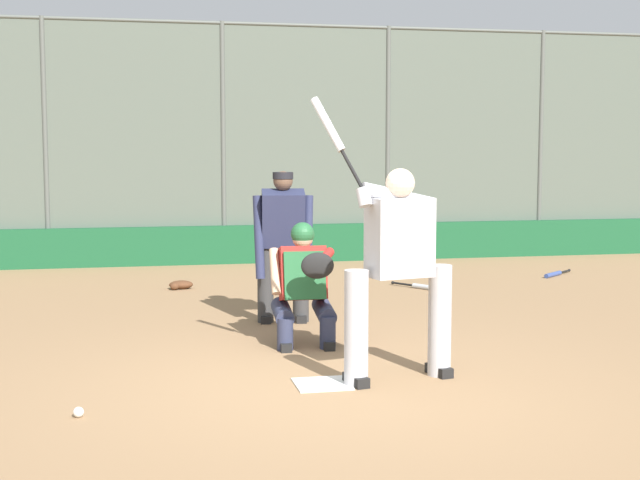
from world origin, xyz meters
TOP-DOWN VIEW (x-y plane):
  - ground_plane at (0.00, 0.00)m, footprint 160.00×160.00m
  - home_plate_marker at (0.00, 0.00)m, footprint 0.43×0.43m
  - backstop_fence at (-0.00, -7.84)m, footprint 16.77×0.08m
  - padding_wall at (0.00, -7.74)m, footprint 16.36×0.18m
  - bleachers_beyond at (2.21, -9.99)m, footprint 11.69×1.95m
  - batter_at_plate at (-0.62, -0.02)m, footprint 1.15×0.57m
  - catcher_behind_plate at (-0.12, -1.42)m, footprint 0.62×0.73m
  - umpire_home at (-0.12, -2.59)m, footprint 0.66×0.45m
  - spare_bat_by_padding at (-4.62, -5.28)m, footprint 0.67×0.56m
  - spare_bat_third_base_side at (-2.33, -4.47)m, footprint 0.53×0.77m
  - fielding_glove_on_dirt at (0.85, -5.16)m, footprint 0.32×0.24m
  - baseball_loose at (1.84, 0.50)m, footprint 0.07×0.07m

SIDE VIEW (x-z plane):
  - ground_plane at x=0.00m, z-range 0.00..0.00m
  - home_plate_marker at x=0.00m, z-range 0.00..0.01m
  - spare_bat_by_padding at x=-4.62m, z-range 0.00..0.07m
  - spare_bat_third_base_side at x=-2.33m, z-range 0.00..0.07m
  - baseball_loose at x=1.84m, z-range 0.00..0.07m
  - fielding_glove_on_dirt at x=0.85m, z-range 0.00..0.11m
  - padding_wall at x=0.00m, z-range 0.00..0.62m
  - bleachers_beyond at x=2.21m, z-range -0.20..0.96m
  - catcher_behind_plate at x=-0.12m, z-range 0.02..1.19m
  - umpire_home at x=-0.12m, z-range 0.06..1.69m
  - batter_at_plate at x=-0.62m, z-range -0.21..2.07m
  - backstop_fence at x=0.00m, z-range 0.09..4.01m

